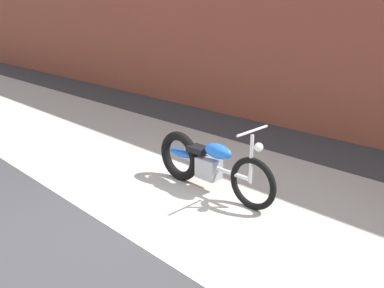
% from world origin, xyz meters
% --- Properties ---
extents(ground_plane, '(80.00, 80.00, 0.00)m').
position_xyz_m(ground_plane, '(0.00, 0.00, 0.00)').
color(ground_plane, '#38383A').
extents(sidewalk_slab, '(36.00, 3.50, 0.01)m').
position_xyz_m(sidewalk_slab, '(0.00, 1.75, 0.00)').
color(sidewalk_slab, '#B2ADA3').
rests_on(sidewalk_slab, ground).
extents(motorcycle_blue, '(2.01, 0.58, 1.03)m').
position_xyz_m(motorcycle_blue, '(-0.11, 1.52, 0.40)').
color(motorcycle_blue, black).
rests_on(motorcycle_blue, ground).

